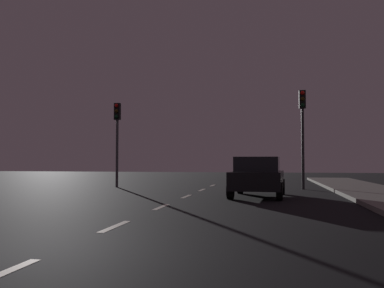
{
  "coord_description": "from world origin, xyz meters",
  "views": [
    {
      "loc": [
        3.22,
        -5.73,
        1.37
      ],
      "look_at": [
        -0.49,
        14.0,
        2.22
      ],
      "focal_mm": 38.71,
      "sensor_mm": 36.0,
      "label": 1
    }
  ],
  "objects": [
    {
      "name": "ground_plane",
      "position": [
        0.0,
        7.0,
        0.0
      ],
      "size": [
        80.0,
        80.0,
        0.0
      ],
      "primitive_type": "plane",
      "color": "black"
    },
    {
      "name": "lane_stripe_second",
      "position": [
        0.0,
        2.6,
        0.0
      ],
      "size": [
        0.16,
        1.6,
        0.01
      ],
      "primitive_type": "cube",
      "color": "silver",
      "rests_on": "ground_plane"
    },
    {
      "name": "lane_stripe_third",
      "position": [
        0.0,
        6.4,
        0.0
      ],
      "size": [
        0.16,
        1.6,
        0.01
      ],
      "primitive_type": "cube",
      "color": "silver",
      "rests_on": "ground_plane"
    },
    {
      "name": "lane_stripe_fourth",
      "position": [
        0.0,
        10.2,
        0.0
      ],
      "size": [
        0.16,
        1.6,
        0.01
      ],
      "primitive_type": "cube",
      "color": "silver",
      "rests_on": "ground_plane"
    },
    {
      "name": "lane_stripe_fifth",
      "position": [
        0.0,
        14.0,
        0.0
      ],
      "size": [
        0.16,
        1.6,
        0.01
      ],
      "primitive_type": "cube",
      "color": "silver",
      "rests_on": "ground_plane"
    },
    {
      "name": "lane_stripe_sixth",
      "position": [
        0.0,
        17.8,
        0.0
      ],
      "size": [
        0.16,
        1.6,
        0.01
      ],
      "primitive_type": "cube",
      "color": "silver",
      "rests_on": "ground_plane"
    },
    {
      "name": "traffic_signal_left",
      "position": [
        -4.85,
        15.33,
        3.19
      ],
      "size": [
        0.32,
        0.38,
        4.52
      ],
      "color": "#4C4C51",
      "rests_on": "ground_plane"
    },
    {
      "name": "traffic_signal_right",
      "position": [
        4.84,
        15.33,
        3.44
      ],
      "size": [
        0.32,
        0.38,
        4.91
      ],
      "color": "#2D2D30",
      "rests_on": "ground_plane"
    },
    {
      "name": "car_stopped_ahead",
      "position": [
        2.76,
        10.6,
        0.78
      ],
      "size": [
        2.16,
        3.97,
        1.55
      ],
      "color": "black",
      "rests_on": "ground_plane"
    }
  ]
}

